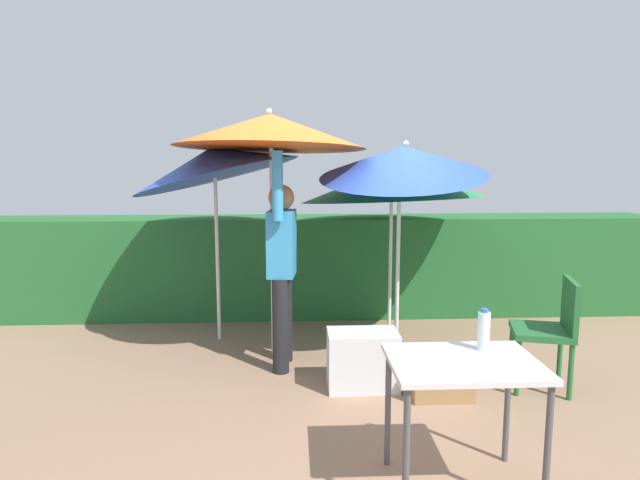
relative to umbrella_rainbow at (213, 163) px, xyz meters
name	(u,v)px	position (x,y,z in m)	size (l,w,h in m)	color
ground_plane	(322,371)	(1.00, -0.88, -1.78)	(24.00, 24.00, 0.00)	#937056
hedge_row	(313,265)	(1.00, 0.94, -1.20)	(8.00, 0.70, 1.15)	#23602D
umbrella_rainbow	(213,163)	(0.00, 0.00, 0.00)	(1.67, 1.64, 2.16)	silver
umbrella_orange	(403,161)	(1.73, -0.61, 0.02)	(1.51, 1.51, 2.11)	silver
umbrella_yellow	(270,131)	(0.57, -0.44, 0.28)	(1.72, 1.72, 2.27)	silver
umbrella_navy	(391,184)	(1.75, 0.10, -0.21)	(1.84, 1.84, 1.81)	silver
person_vendor	(282,262)	(0.67, -0.75, -0.84)	(0.26, 0.56, 1.88)	black
chair_plastic	(551,327)	(2.79, -1.34, -1.27)	(0.54, 0.54, 0.89)	#236633
cooler_box	(363,360)	(1.31, -1.24, -1.55)	(0.56, 0.34, 0.46)	silver
crate_cardboard	(441,378)	(1.89, -1.44, -1.63)	(0.46, 0.30, 0.30)	#9E7A4C
folding_table	(463,376)	(1.68, -2.61, -1.13)	(0.80, 0.60, 0.74)	#4C4C51
bottle_water	(484,330)	(1.83, -2.46, -0.92)	(0.07, 0.07, 0.24)	silver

